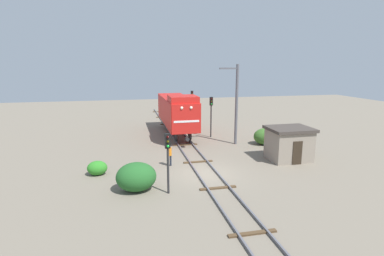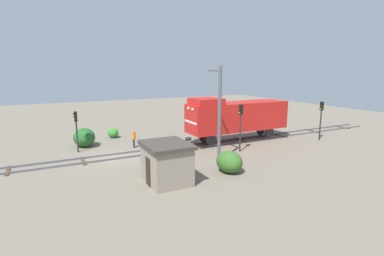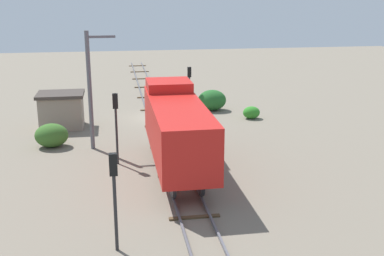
{
  "view_description": "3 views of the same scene",
  "coord_description": "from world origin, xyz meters",
  "px_view_note": "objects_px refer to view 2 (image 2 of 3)",
  "views": [
    {
      "loc": [
        -5.53,
        -19.82,
        7.81
      ],
      "look_at": [
        0.94,
        9.21,
        1.45
      ],
      "focal_mm": 28.0,
      "sensor_mm": 36.0,
      "label": 1
    },
    {
      "loc": [
        25.41,
        -5.47,
        7.56
      ],
      "look_at": [
        -0.78,
        7.91,
        1.75
      ],
      "focal_mm": 28.0,
      "sensor_mm": 36.0,
      "label": 2
    },
    {
      "loc": [
        3.44,
        38.93,
        10.15
      ],
      "look_at": [
        -1.02,
        11.9,
        2.38
      ],
      "focal_mm": 45.0,
      "sensor_mm": 36.0,
      "label": 3
    }
  ],
  "objects_px": {
    "traffic_signal_far": "(321,114)",
    "worker_near_track": "(134,138)",
    "traffic_signal_near": "(76,124)",
    "catenary_mast": "(219,112)",
    "locomotive": "(236,116)",
    "traffic_signal_mid": "(241,119)",
    "relay_hut": "(167,163)"
  },
  "relations": [
    {
      "from": "traffic_signal_far",
      "to": "worker_near_track",
      "type": "height_order",
      "value": "traffic_signal_far"
    },
    {
      "from": "traffic_signal_near",
      "to": "catenary_mast",
      "type": "height_order",
      "value": "catenary_mast"
    },
    {
      "from": "locomotive",
      "to": "worker_near_track",
      "type": "bearing_deg",
      "value": -103.04
    },
    {
      "from": "worker_near_track",
      "to": "catenary_mast",
      "type": "bearing_deg",
      "value": -131.23
    },
    {
      "from": "worker_near_track",
      "to": "traffic_signal_mid",
      "type": "bearing_deg",
      "value": -110.68
    },
    {
      "from": "locomotive",
      "to": "traffic_signal_far",
      "type": "bearing_deg",
      "value": 66.8
    },
    {
      "from": "locomotive",
      "to": "worker_near_track",
      "type": "height_order",
      "value": "locomotive"
    },
    {
      "from": "catenary_mast",
      "to": "worker_near_track",
      "type": "bearing_deg",
      "value": -145.16
    },
    {
      "from": "relay_hut",
      "to": "traffic_signal_far",
      "type": "bearing_deg",
      "value": 101.39
    },
    {
      "from": "relay_hut",
      "to": "locomotive",
      "type": "bearing_deg",
      "value": 124.38
    },
    {
      "from": "locomotive",
      "to": "relay_hut",
      "type": "distance_m",
      "value": 13.36
    },
    {
      "from": "locomotive",
      "to": "relay_hut",
      "type": "height_order",
      "value": "locomotive"
    },
    {
      "from": "traffic_signal_near",
      "to": "worker_near_track",
      "type": "bearing_deg",
      "value": 81.03
    },
    {
      "from": "locomotive",
      "to": "traffic_signal_near",
      "type": "distance_m",
      "value": 15.76
    },
    {
      "from": "locomotive",
      "to": "traffic_signal_mid",
      "type": "relative_size",
      "value": 2.64
    },
    {
      "from": "traffic_signal_mid",
      "to": "relay_hut",
      "type": "bearing_deg",
      "value": -65.52
    },
    {
      "from": "catenary_mast",
      "to": "relay_hut",
      "type": "relative_size",
      "value": 2.23
    },
    {
      "from": "worker_near_track",
      "to": "relay_hut",
      "type": "distance_m",
      "value": 9.93
    },
    {
      "from": "traffic_signal_mid",
      "to": "traffic_signal_far",
      "type": "xyz_separation_m",
      "value": [
        0.2,
        10.36,
        -0.14
      ]
    },
    {
      "from": "traffic_signal_far",
      "to": "relay_hut",
      "type": "bearing_deg",
      "value": -78.61
    },
    {
      "from": "traffic_signal_near",
      "to": "catenary_mast",
      "type": "distance_m",
      "value": 13.12
    },
    {
      "from": "traffic_signal_near",
      "to": "catenary_mast",
      "type": "bearing_deg",
      "value": 51.35
    },
    {
      "from": "traffic_signal_mid",
      "to": "worker_near_track",
      "type": "relative_size",
      "value": 2.58
    },
    {
      "from": "locomotive",
      "to": "traffic_signal_far",
      "type": "relative_size",
      "value": 2.79
    },
    {
      "from": "worker_near_track",
      "to": "traffic_signal_near",
      "type": "bearing_deg",
      "value": 94.96
    },
    {
      "from": "traffic_signal_mid",
      "to": "traffic_signal_far",
      "type": "height_order",
      "value": "traffic_signal_mid"
    },
    {
      "from": "traffic_signal_near",
      "to": "traffic_signal_mid",
      "type": "bearing_deg",
      "value": 63.9
    },
    {
      "from": "locomotive",
      "to": "traffic_signal_near",
      "type": "bearing_deg",
      "value": -101.71
    },
    {
      "from": "traffic_signal_far",
      "to": "catenary_mast",
      "type": "bearing_deg",
      "value": -84.41
    },
    {
      "from": "traffic_signal_near",
      "to": "traffic_signal_mid",
      "type": "relative_size",
      "value": 0.86
    },
    {
      "from": "traffic_signal_mid",
      "to": "relay_hut",
      "type": "height_order",
      "value": "traffic_signal_mid"
    },
    {
      "from": "traffic_signal_near",
      "to": "worker_near_track",
      "type": "relative_size",
      "value": 2.23
    }
  ]
}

